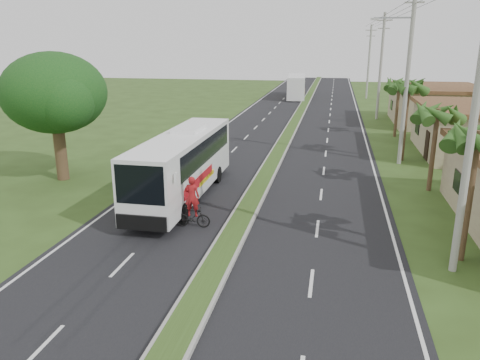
# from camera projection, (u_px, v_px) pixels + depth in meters

# --- Properties ---
(ground) EXTENTS (180.00, 180.00, 0.00)m
(ground) POSITION_uv_depth(u_px,v_px,m) (213.00, 274.00, 16.79)
(ground) COLOR #2E4318
(ground) RESTS_ON ground
(road_asphalt) EXTENTS (14.00, 160.00, 0.02)m
(road_asphalt) POSITION_uv_depth(u_px,v_px,m) (279.00, 152.00, 35.60)
(road_asphalt) COLOR black
(road_asphalt) RESTS_ON ground
(median_strip) EXTENTS (1.20, 160.00, 0.18)m
(median_strip) POSITION_uv_depth(u_px,v_px,m) (279.00, 150.00, 35.57)
(median_strip) COLOR gray
(median_strip) RESTS_ON ground
(lane_edge_left) EXTENTS (0.12, 160.00, 0.01)m
(lane_edge_left) POSITION_uv_depth(u_px,v_px,m) (195.00, 148.00, 36.87)
(lane_edge_left) COLOR silver
(lane_edge_left) RESTS_ON ground
(lane_edge_right) EXTENTS (0.12, 160.00, 0.01)m
(lane_edge_right) POSITION_uv_depth(u_px,v_px,m) (370.00, 156.00, 34.33)
(lane_edge_right) COLOR silver
(lane_edge_right) RESTS_ON ground
(shop_mid) EXTENTS (7.60, 10.60, 3.67)m
(shop_mid) POSITION_uv_depth(u_px,v_px,m) (473.00, 130.00, 34.30)
(shop_mid) COLOR #9D876A
(shop_mid) RESTS_ON ground
(shop_far) EXTENTS (8.60, 11.60, 3.82)m
(shop_far) POSITION_uv_depth(u_px,v_px,m) (435.00, 105.00, 47.45)
(shop_far) COLOR #9D876A
(shop_far) RESTS_ON ground
(palm_verge_a) EXTENTS (2.40, 2.40, 5.45)m
(palm_verge_a) POSITION_uv_depth(u_px,v_px,m) (478.00, 138.00, 16.57)
(palm_verge_a) COLOR #473321
(palm_verge_a) RESTS_ON ground
(palm_verge_b) EXTENTS (2.40, 2.40, 5.05)m
(palm_verge_b) POSITION_uv_depth(u_px,v_px,m) (438.00, 113.00, 25.06)
(palm_verge_b) COLOR #473321
(palm_verge_b) RESTS_ON ground
(palm_verge_c) EXTENTS (2.40, 2.40, 5.85)m
(palm_verge_c) POSITION_uv_depth(u_px,v_px,m) (409.00, 87.00, 31.55)
(palm_verge_c) COLOR #473321
(palm_verge_c) RESTS_ON ground
(palm_verge_d) EXTENTS (2.40, 2.40, 5.25)m
(palm_verge_d) POSITION_uv_depth(u_px,v_px,m) (399.00, 84.00, 40.08)
(palm_verge_d) COLOR #473321
(palm_verge_d) RESTS_ON ground
(shade_tree) EXTENTS (6.30, 6.00, 7.54)m
(shade_tree) POSITION_uv_depth(u_px,v_px,m) (53.00, 96.00, 27.09)
(shade_tree) COLOR #473321
(shade_tree) RESTS_ON ground
(utility_pole_a) EXTENTS (1.60, 0.28, 11.00)m
(utility_pole_a) POSITION_uv_depth(u_px,v_px,m) (474.00, 115.00, 15.46)
(utility_pole_a) COLOR gray
(utility_pole_a) RESTS_ON ground
(utility_pole_b) EXTENTS (3.20, 0.28, 12.00)m
(utility_pole_b) POSITION_uv_depth(u_px,v_px,m) (408.00, 70.00, 30.35)
(utility_pole_b) COLOR gray
(utility_pole_b) RESTS_ON ground
(utility_pole_c) EXTENTS (1.60, 0.28, 11.00)m
(utility_pole_c) POSITION_uv_depth(u_px,v_px,m) (381.00, 65.00, 49.31)
(utility_pole_c) COLOR gray
(utility_pole_c) RESTS_ON ground
(utility_pole_d) EXTENTS (1.60, 0.28, 10.50)m
(utility_pole_d) POSITION_uv_depth(u_px,v_px,m) (369.00, 61.00, 68.19)
(utility_pole_d) COLOR gray
(utility_pole_d) RESTS_ON ground
(coach_bus_main) EXTENTS (2.45, 11.38, 3.67)m
(coach_bus_main) POSITION_uv_depth(u_px,v_px,m) (183.00, 161.00, 24.57)
(coach_bus_main) COLOR white
(coach_bus_main) RESTS_ON ground
(coach_bus_far) EXTENTS (3.18, 11.44, 3.29)m
(coach_bus_far) POSITION_uv_depth(u_px,v_px,m) (297.00, 85.00, 70.00)
(coach_bus_far) COLOR white
(coach_bus_far) RESTS_ON ground
(motorcyclist) EXTENTS (1.63, 0.54, 2.39)m
(motorcyclist) POSITION_uv_depth(u_px,v_px,m) (192.00, 208.00, 20.76)
(motorcyclist) COLOR black
(motorcyclist) RESTS_ON ground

